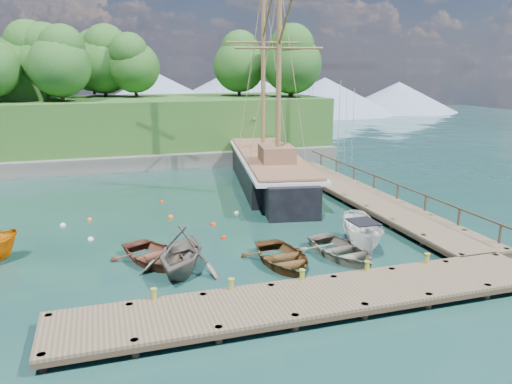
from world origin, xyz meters
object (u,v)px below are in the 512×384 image
rowboat_2 (282,264)px  rowboat_3 (342,257)px  rowboat_0 (155,262)px  cabin_boat_white (362,248)px  rowboat_1 (182,273)px  schooner (270,172)px

rowboat_2 → rowboat_3: (3.12, 0.01, 0.00)m
rowboat_0 → rowboat_3: 9.09m
rowboat_3 → cabin_boat_white: 1.75m
rowboat_1 → cabin_boat_white: bearing=25.4°
rowboat_0 → rowboat_2: bearing=-43.0°
rowboat_0 → rowboat_3: (8.86, -2.02, 0.00)m
rowboat_1 → rowboat_3: bearing=20.0°
rowboat_0 → rowboat_1: size_ratio=1.04×
rowboat_3 → cabin_boat_white: bearing=18.3°
rowboat_2 → cabin_boat_white: cabin_boat_white is taller
schooner → rowboat_2: bearing=-97.0°
rowboat_1 → rowboat_2: rowboat_1 is taller
rowboat_1 → schooner: bearing=81.3°
rowboat_0 → schooner: size_ratio=0.17×
rowboat_2 → rowboat_3: 3.12m
rowboat_2 → rowboat_3: rowboat_3 is taller
rowboat_2 → schooner: schooner is taller
rowboat_3 → schooner: size_ratio=0.18×
schooner → rowboat_1: bearing=-112.1°
rowboat_3 → schooner: schooner is taller
rowboat_1 → cabin_boat_white: size_ratio=0.94×
rowboat_0 → rowboat_3: bearing=-36.4°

